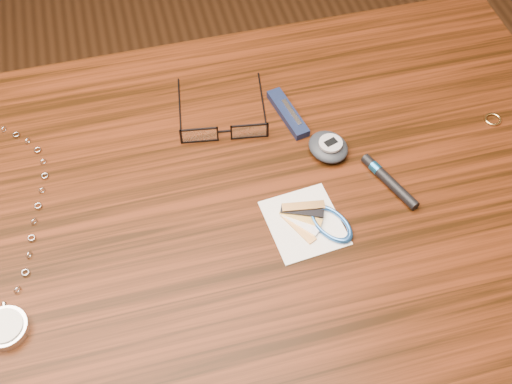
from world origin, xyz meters
TOP-DOWN VIEW (x-y plane):
  - desk at (0.00, 0.00)m, footprint 1.00×0.70m
  - eyeglasses at (0.02, 0.15)m, footprint 0.14×0.14m
  - gold_ring at (0.39, 0.08)m, footprint 0.03×0.03m
  - pocket_watch at (-0.28, -0.06)m, footprint 0.09×0.36m
  - pedometer at (0.15, 0.08)m, footprint 0.07×0.07m
  - notepad_keys at (0.10, -0.02)m, footprint 0.12×0.11m
  - pocket_knife at (0.11, 0.16)m, footprint 0.04×0.10m
  - black_blue_pen at (0.21, 0.02)m, footprint 0.05×0.10m

SIDE VIEW (x-z plane):
  - desk at x=0.00m, z-range 0.27..1.02m
  - gold_ring at x=0.39m, z-range 0.75..0.75m
  - notepad_keys at x=0.10m, z-range 0.75..0.76m
  - pocket_knife at x=0.11m, z-range 0.75..0.76m
  - black_blue_pen at x=0.21m, z-range 0.75..0.76m
  - pocket_watch at x=-0.28m, z-range 0.75..0.76m
  - pedometer at x=0.15m, z-range 0.75..0.77m
  - eyeglasses at x=0.02m, z-range 0.75..0.78m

